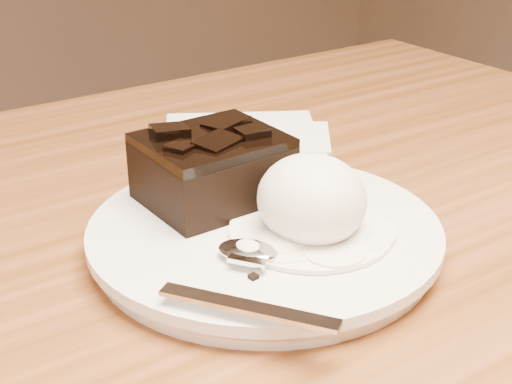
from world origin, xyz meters
TOP-DOWN VIEW (x-y plane):
  - plate at (0.10, 0.01)m, footprint 0.24×0.24m
  - brownie at (0.09, 0.06)m, footprint 0.09×0.08m
  - ice_cream_scoop at (0.12, -0.02)m, footprint 0.07×0.07m
  - melt_puddle at (0.12, -0.02)m, footprint 0.11×0.11m
  - spoon at (0.07, -0.02)m, footprint 0.11×0.14m
  - napkin at (0.21, 0.19)m, footprint 0.20×0.20m
  - crumb_a at (0.13, 0.00)m, footprint 0.01×0.01m
  - crumb_b at (0.06, -0.05)m, footprint 0.01×0.01m

SIDE VIEW (x-z plane):
  - napkin at x=0.21m, z-range 0.75..0.76m
  - plate at x=0.10m, z-range 0.75..0.77m
  - melt_puddle at x=0.12m, z-range 0.77..0.77m
  - crumb_b at x=0.06m, z-range 0.77..0.77m
  - crumb_a at x=0.13m, z-range 0.77..0.77m
  - spoon at x=0.07m, z-range 0.77..0.78m
  - brownie at x=0.09m, z-range 0.77..0.81m
  - ice_cream_scoop at x=0.12m, z-range 0.77..0.82m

